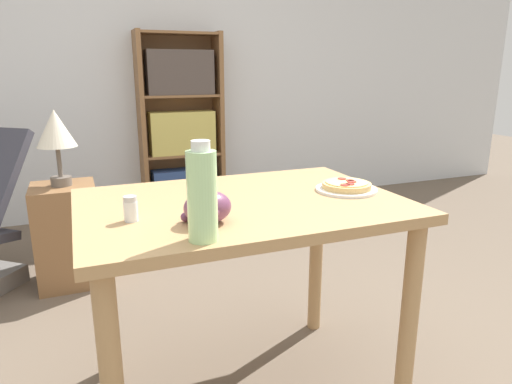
{
  "coord_description": "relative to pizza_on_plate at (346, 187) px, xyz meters",
  "views": [
    {
      "loc": [
        -0.53,
        -1.3,
        1.2
      ],
      "look_at": [
        -0.02,
        -0.02,
        0.83
      ],
      "focal_mm": 32.0,
      "sensor_mm": 36.0,
      "label": 1
    }
  ],
  "objects": [
    {
      "name": "dining_table",
      "position": [
        -0.4,
        0.02,
        -0.14
      ],
      "size": [
        1.08,
        0.76,
        0.77
      ],
      "color": "tan",
      "rests_on": "ground_plane"
    },
    {
      "name": "bookshelf",
      "position": [
        -0.07,
        2.4,
        -0.07
      ],
      "size": [
        0.69,
        0.25,
        1.5
      ],
      "color": "brown",
      "rests_on": "ground_plane"
    },
    {
      "name": "salt_shaker",
      "position": [
        -0.77,
        -0.06,
        0.02
      ],
      "size": [
        0.04,
        0.04,
        0.08
      ],
      "color": "white",
      "rests_on": "dining_table"
    },
    {
      "name": "pizza_on_plate",
      "position": [
        0.0,
        0.0,
        0.0
      ],
      "size": [
        0.22,
        0.22,
        0.04
      ],
      "color": "white",
      "rests_on": "dining_table"
    },
    {
      "name": "wall_back",
      "position": [
        -0.38,
        2.55,
        0.51
      ],
      "size": [
        8.0,
        0.05,
        2.6
      ],
      "color": "silver",
      "rests_on": "ground_plane"
    },
    {
      "name": "drink_bottle",
      "position": [
        -0.62,
        -0.29,
        0.11
      ],
      "size": [
        0.08,
        0.08,
        0.26
      ],
      "color": "#B7EAA3",
      "rests_on": "dining_table"
    },
    {
      "name": "side_table",
      "position": [
        -1.0,
        1.3,
        -0.5
      ],
      "size": [
        0.34,
        0.34,
        0.58
      ],
      "color": "brown",
      "rests_on": "ground_plane"
    },
    {
      "name": "table_lamp",
      "position": [
        -1.0,
        1.3,
        0.09
      ],
      "size": [
        0.21,
        0.21,
        0.42
      ],
      "color": "#665B51",
      "rests_on": "side_table"
    },
    {
      "name": "grape_bunch",
      "position": [
        -0.57,
        -0.16,
        0.03
      ],
      "size": [
        0.14,
        0.12,
        0.1
      ],
      "color": "#6B3856",
      "rests_on": "dining_table"
    }
  ]
}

